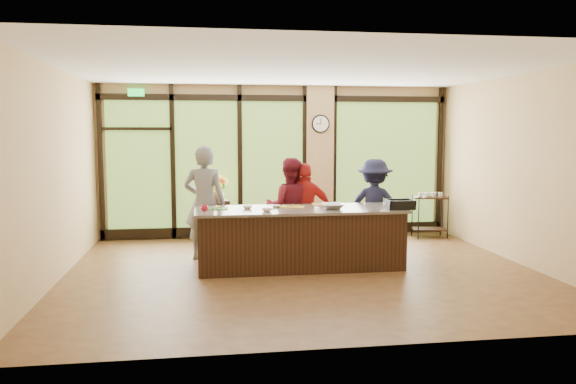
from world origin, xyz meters
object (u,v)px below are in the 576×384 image
object	(u,v)px
cook_left	(205,203)
roasting_pan	(400,207)
bar_cart	(430,210)
island_base	(300,239)
flower_stand	(217,221)
cook_right	(374,206)

from	to	relation	value
cook_left	roasting_pan	bearing A→B (deg)	171.39
bar_cart	cook_left	bearing A→B (deg)	-151.82
island_base	flower_stand	distance (m)	2.49
island_base	roasting_pan	size ratio (longest dim) A/B	7.59
cook_left	flower_stand	world-z (taller)	cook_left
bar_cart	island_base	bearing A→B (deg)	-133.32
cook_left	cook_right	bearing A→B (deg)	-167.44
island_base	flower_stand	world-z (taller)	island_base
flower_stand	bar_cart	distance (m)	4.19
island_base	cook_left	distance (m)	1.72
cook_left	bar_cart	distance (m)	4.62
bar_cart	cook_right	bearing A→B (deg)	-129.55
cook_left	bar_cart	bearing A→B (deg)	-152.78
roasting_pan	flower_stand	world-z (taller)	roasting_pan
island_base	roasting_pan	xyz separation A→B (m)	(1.50, -0.28, 0.52)
island_base	flower_stand	bearing A→B (deg)	119.26
roasting_pan	flower_stand	xyz separation A→B (m)	(-2.72, 2.45, -0.55)
flower_stand	island_base	bearing A→B (deg)	-71.39
flower_stand	cook_left	bearing A→B (deg)	-110.10
roasting_pan	bar_cart	bearing A→B (deg)	60.98
cook_right	flower_stand	size ratio (longest dim) A/B	2.02
roasting_pan	bar_cart	distance (m)	2.79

